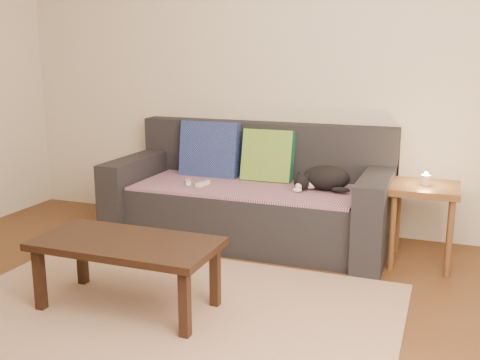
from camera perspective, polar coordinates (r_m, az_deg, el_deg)
The scene contains 13 objects.
ground at distance 3.09m, azimuth -9.07°, elevation -14.68°, with size 4.50×4.50×0.00m, color brown.
back_wall at distance 4.58m, azimuth 3.01°, elevation 11.36°, with size 4.50×0.04×2.60m, color beige.
sofa at distance 4.32m, azimuth 1.13°, elevation -2.04°, with size 2.10×0.94×0.87m.
throw_blanket at distance 4.20m, azimuth 0.71°, elevation -0.75°, with size 1.66×0.74×0.02m, color #45284C.
cushion_navy at distance 4.55m, azimuth -3.07°, elevation 2.86°, with size 0.49×0.12×0.49m, color #11234B.
cushion_green at distance 4.38m, azimuth 2.85°, elevation 2.46°, with size 0.40×0.10×0.40m, color #0D563B.
cat at distance 4.11m, azimuth 8.56°, elevation 0.17°, with size 0.42×0.31×0.18m.
wii_remote_a at distance 4.27m, azimuth -5.29°, elevation -0.23°, with size 0.15×0.04×0.03m, color white.
wii_remote_b at distance 4.22m, azimuth -3.79°, elevation -0.36°, with size 0.15×0.04×0.03m, color white.
side_table at distance 3.95m, azimuth 18.20°, elevation -1.87°, with size 0.44×0.44×0.56m.
candle at distance 3.92m, azimuth 18.34°, elevation 0.04°, with size 0.06×0.06×0.09m.
rug at distance 3.20m, azimuth -7.72°, elevation -13.47°, with size 2.50×1.80×0.01m, color tan.
coffee_table at distance 3.19m, azimuth -11.44°, elevation -6.90°, with size 1.02×0.51×0.41m.
Camera 1 is at (1.39, -2.36, 1.42)m, focal length 42.00 mm.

